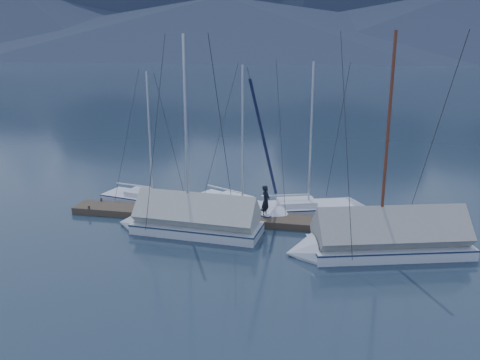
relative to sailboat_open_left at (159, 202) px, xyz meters
name	(u,v)px	position (x,y,z in m)	size (l,w,h in m)	color
ground	(231,236)	(5.07, -3.85, -0.14)	(1000.00, 1000.00, 0.00)	#15222F
dock	(240,219)	(5.07, -1.85, -0.03)	(18.00, 1.50, 0.54)	#382D23
mooring_posts	(230,214)	(4.57, -1.85, 0.21)	(15.12, 1.52, 0.35)	#382D23
sailboat_open_left	(159,202)	(0.00, 0.00, 0.00)	(6.34, 3.01, 8.09)	silver
sailboat_open_mid	(249,209)	(5.23, -0.30, 0.01)	(6.55, 4.55, 8.52)	white
sailboat_open_right	(316,209)	(8.79, 0.53, 0.01)	(6.83, 3.91, 8.72)	silver
sailboat_covered_near	(376,242)	(11.64, -4.51, 0.37)	(8.33, 4.59, 10.37)	silver
sailboat_covered_far	(186,222)	(2.80, -3.76, 0.35)	(7.36, 3.08, 10.15)	silver
person	(266,201)	(6.36, -1.68, 1.00)	(0.58, 0.38, 1.59)	black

